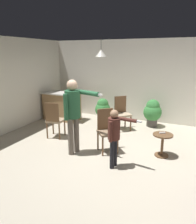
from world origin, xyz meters
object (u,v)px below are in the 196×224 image
(side_table_by_couch, at_px, (162,142))
(potted_plant_corner, at_px, (103,109))
(dining_chair_centre_back, at_px, (54,119))
(kitchen_counter, at_px, (62,106))
(dining_chair_near_wall, at_px, (122,112))
(person_adult, at_px, (73,109))
(potted_plant_by_wall, at_px, (153,112))
(spare_remote_on_table, at_px, (162,133))
(person_child, at_px, (114,132))
(dining_chair_by_counter, at_px, (107,129))

(side_table_by_couch, distance_m, potted_plant_corner, 2.92)
(side_table_by_couch, xyz_separation_m, dining_chair_centre_back, (-2.84, -0.05, 0.22))
(kitchen_counter, height_order, dining_chair_near_wall, dining_chair_near_wall)
(side_table_by_couch, relative_size, potted_plant_corner, 0.66)
(person_adult, distance_m, potted_plant_corner, 2.66)
(potted_plant_by_wall, bearing_deg, potted_plant_corner, -174.84)
(side_table_by_couch, height_order, dining_chair_centre_back, dining_chair_centre_back)
(potted_plant_corner, distance_m, spare_remote_on_table, 2.89)
(dining_chair_near_wall, distance_m, potted_plant_corner, 0.97)
(side_table_by_couch, height_order, dining_chair_near_wall, dining_chair_near_wall)
(potted_plant_corner, bearing_deg, kitchen_counter, -164.82)
(dining_chair_near_wall, bearing_deg, potted_plant_by_wall, 174.58)
(person_child, relative_size, potted_plant_corner, 1.52)
(dining_chair_by_counter, distance_m, dining_chair_centre_back, 1.60)
(person_child, xyz_separation_m, spare_remote_on_table, (0.79, 0.94, -0.21))
(kitchen_counter, distance_m, spare_remote_on_table, 3.89)
(person_child, bearing_deg, kitchen_counter, -122.50)
(person_adult, bearing_deg, dining_chair_by_counter, 141.93)
(potted_plant_corner, relative_size, potted_plant_by_wall, 0.91)
(dining_chair_centre_back, relative_size, potted_plant_by_wall, 1.15)
(side_table_by_couch, bearing_deg, person_child, -131.62)
(potted_plant_by_wall, bearing_deg, spare_remote_on_table, -73.76)
(side_table_by_couch, distance_m, dining_chair_by_counter, 1.29)
(person_child, bearing_deg, side_table_by_couch, 146.65)
(person_child, distance_m, dining_chair_centre_back, 2.21)
(person_adult, bearing_deg, dining_chair_centre_back, -106.35)
(dining_chair_by_counter, xyz_separation_m, potted_plant_by_wall, (0.64, 2.26, -0.07))
(kitchen_counter, height_order, person_child, person_child)
(side_table_by_couch, relative_size, person_adult, 0.31)
(dining_chair_near_wall, bearing_deg, potted_plant_corner, -74.38)
(dining_chair_by_counter, bearing_deg, kitchen_counter, -77.72)
(side_table_by_couch, xyz_separation_m, dining_chair_by_counter, (-1.25, -0.23, 0.22))
(kitchen_counter, bearing_deg, potted_plant_by_wall, 9.82)
(person_child, xyz_separation_m, dining_chair_by_counter, (-0.44, 0.68, -0.20))
(person_child, bearing_deg, person_adult, -94.30)
(kitchen_counter, height_order, dining_chair_by_counter, dining_chair_by_counter)
(potted_plant_corner, relative_size, spare_remote_on_table, 6.09)
(kitchen_counter, distance_m, potted_plant_by_wall, 3.06)
(person_child, height_order, dining_chair_by_counter, person_child)
(dining_chair_by_counter, relative_size, dining_chair_centre_back, 1.00)
(kitchen_counter, xyz_separation_m, potted_plant_corner, (1.38, 0.37, -0.04))
(kitchen_counter, distance_m, dining_chair_by_counter, 2.94)
(potted_plant_by_wall, height_order, spare_remote_on_table, potted_plant_by_wall)
(person_adult, height_order, dining_chair_near_wall, person_adult)
(person_adult, height_order, person_child, person_adult)
(person_adult, xyz_separation_m, person_child, (1.06, -0.24, -0.31))
(person_adult, relative_size, spare_remote_on_table, 13.10)
(kitchen_counter, xyz_separation_m, dining_chair_centre_back, (0.78, -1.56, 0.07))
(person_child, bearing_deg, dining_chair_by_counter, -139.04)
(person_child, bearing_deg, spare_remote_on_table, 148.20)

